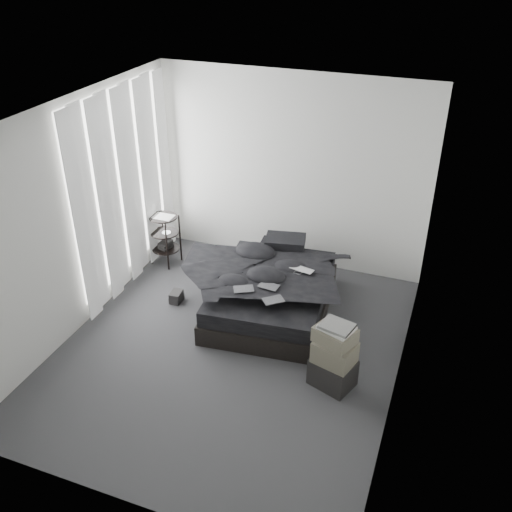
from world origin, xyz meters
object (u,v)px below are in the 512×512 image
(bed, at_px, (271,302))
(box_lower, at_px, (333,372))
(side_stand, at_px, (165,240))
(laptop, at_px, (300,267))

(bed, bearing_deg, box_lower, -50.99)
(bed, relative_size, box_lower, 4.27)
(bed, relative_size, side_stand, 2.53)
(laptop, bearing_deg, side_stand, 178.47)
(bed, relative_size, laptop, 6.24)
(laptop, distance_m, side_stand, 2.14)
(bed, distance_m, side_stand, 1.85)
(bed, xyz_separation_m, laptop, (0.32, 0.08, 0.53))
(bed, height_order, box_lower, box_lower)
(side_stand, bearing_deg, bed, -18.09)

